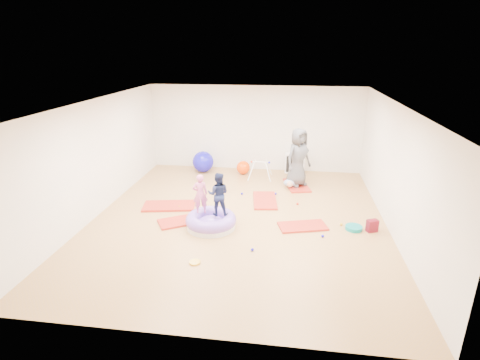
# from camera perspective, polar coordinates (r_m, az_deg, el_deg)

# --- Properties ---
(room) EXTENTS (7.01, 8.01, 2.81)m
(room) POSITION_cam_1_polar(r_m,az_deg,el_deg) (8.67, -0.27, 2.45)
(room) COLOR #B48544
(room) RESTS_ON ground
(gym_mat_front_left) EXTENTS (1.25, 1.06, 0.05)m
(gym_mat_front_left) POSITION_cam_1_polar(r_m,az_deg,el_deg) (9.13, -8.75, -6.16)
(gym_mat_front_left) COLOR red
(gym_mat_front_left) RESTS_ON ground
(gym_mat_mid_left) EXTENTS (1.43, 0.89, 0.06)m
(gym_mat_mid_left) POSITION_cam_1_polar(r_m,az_deg,el_deg) (10.00, -10.76, -3.88)
(gym_mat_mid_left) COLOR red
(gym_mat_mid_left) RESTS_ON ground
(gym_mat_center_back) EXTENTS (0.75, 1.28, 0.05)m
(gym_mat_center_back) POSITION_cam_1_polar(r_m,az_deg,el_deg) (10.20, 3.80, -3.11)
(gym_mat_center_back) COLOR red
(gym_mat_center_back) RESTS_ON ground
(gym_mat_right) EXTENTS (1.21, 0.83, 0.05)m
(gym_mat_right) POSITION_cam_1_polar(r_m,az_deg,el_deg) (8.89, 9.52, -6.96)
(gym_mat_right) COLOR red
(gym_mat_right) RESTS_ON ground
(gym_mat_rear_right) EXTENTS (0.86, 1.30, 0.05)m
(gym_mat_rear_right) POSITION_cam_1_polar(r_m,az_deg,el_deg) (11.40, 8.62, -0.79)
(gym_mat_rear_right) COLOR red
(gym_mat_rear_right) RESTS_ON ground
(inflatable_cushion) EXTENTS (1.18, 1.18, 0.37)m
(inflatable_cushion) POSITION_cam_1_polar(r_m,az_deg,el_deg) (8.75, -4.44, -6.30)
(inflatable_cushion) COLOR silver
(inflatable_cushion) RESTS_ON ground
(child_pink) EXTENTS (0.40, 0.33, 0.95)m
(child_pink) POSITION_cam_1_polar(r_m,az_deg,el_deg) (8.64, -6.10, -1.82)
(child_pink) COLOR #D96098
(child_pink) RESTS_ON inflatable_cushion
(child_navy) EXTENTS (0.51, 0.40, 1.02)m
(child_navy) POSITION_cam_1_polar(r_m,az_deg,el_deg) (8.51, -3.32, -1.86)
(child_navy) COLOR #182048
(child_navy) RESTS_ON inflatable_cushion
(adult_caregiver) EXTENTS (0.99, 0.97, 1.72)m
(adult_caregiver) POSITION_cam_1_polar(r_m,az_deg,el_deg) (11.09, 8.85, 3.43)
(adult_caregiver) COLOR #4A4B50
(adult_caregiver) RESTS_ON gym_mat_rear_right
(infant) EXTENTS (0.38, 0.39, 0.22)m
(infant) POSITION_cam_1_polar(r_m,az_deg,el_deg) (11.13, 7.61, -0.48)
(infant) COLOR #95AED7
(infant) RESTS_ON gym_mat_rear_right
(ball_pit_balls) EXTENTS (4.13, 3.24, 0.07)m
(ball_pit_balls) POSITION_cam_1_polar(r_m,az_deg,el_deg) (9.33, 2.57, -5.28)
(ball_pit_balls) COLOR red
(ball_pit_balls) RESTS_ON ground
(exercise_ball_blue) EXTENTS (0.70, 0.70, 0.70)m
(exercise_ball_blue) POSITION_cam_1_polar(r_m,az_deg,el_deg) (12.52, -5.65, 2.79)
(exercise_ball_blue) COLOR #1812CA
(exercise_ball_blue) RESTS_ON ground
(exercise_ball_orange) EXTENTS (0.44, 0.44, 0.44)m
(exercise_ball_orange) POSITION_cam_1_polar(r_m,az_deg,el_deg) (12.28, 0.50, 1.91)
(exercise_ball_orange) COLOR #FF4403
(exercise_ball_orange) RESTS_ON ground
(infant_play_gym) EXTENTS (0.74, 0.71, 0.57)m
(infant_play_gym) POSITION_cam_1_polar(r_m,az_deg,el_deg) (11.79, 3.11, 1.93)
(infant_play_gym) COLOR white
(infant_play_gym) RESTS_ON ground
(cube_shelf) EXTENTS (0.64, 0.32, 0.64)m
(cube_shelf) POSITION_cam_1_polar(r_m,az_deg,el_deg) (12.53, 8.33, 2.56)
(cube_shelf) COLOR white
(cube_shelf) RESTS_ON ground
(balance_disc) EXTENTS (0.39, 0.39, 0.09)m
(balance_disc) POSITION_cam_1_polar(r_m,az_deg,el_deg) (9.04, 16.95, -6.98)
(balance_disc) COLOR #0A8384
(balance_disc) RESTS_ON ground
(backpack) EXTENTS (0.28, 0.24, 0.28)m
(backpack) POSITION_cam_1_polar(r_m,az_deg,el_deg) (9.04, 19.50, -6.59)
(backpack) COLOR #B10D29
(backpack) RESTS_ON ground
(yellow_toy) EXTENTS (0.22, 0.22, 0.03)m
(yellow_toy) POSITION_cam_1_polar(r_m,az_deg,el_deg) (7.49, -6.90, -12.34)
(yellow_toy) COLOR gold
(yellow_toy) RESTS_ON ground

